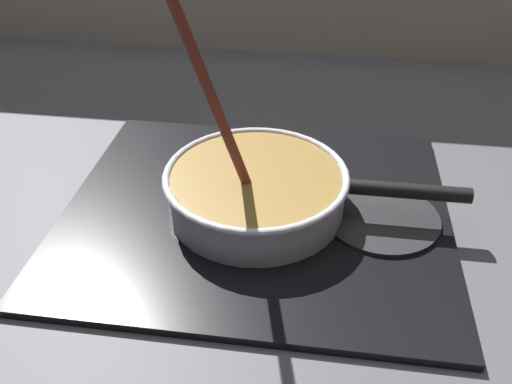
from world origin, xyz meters
name	(u,v)px	position (x,y,z in m)	size (l,w,h in m)	color
ground	(207,284)	(0.00, 0.00, -0.02)	(2.40, 1.60, 0.04)	#4C4C51
hob_plate	(256,212)	(0.05, 0.13, 0.01)	(0.56, 0.48, 0.01)	black
burner_ring	(256,206)	(0.05, 0.13, 0.02)	(0.19, 0.19, 0.01)	#592D0C
spare_burner	(382,217)	(0.23, 0.13, 0.01)	(0.17, 0.17, 0.01)	#262628
cooking_pan	(257,189)	(0.05, 0.13, 0.05)	(0.43, 0.27, 0.32)	silver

